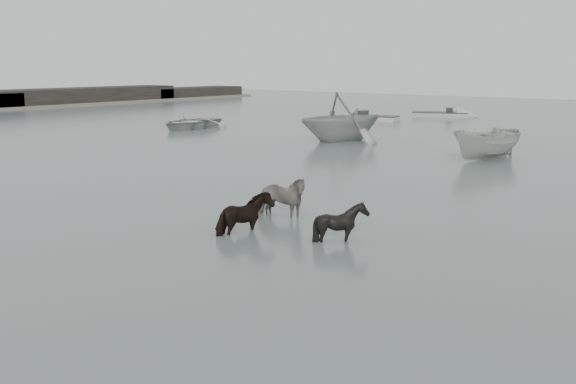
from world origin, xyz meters
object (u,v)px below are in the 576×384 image
(pony_pinto, at_px, (281,192))
(pony_dark, at_px, (246,207))
(pony_black, at_px, (341,217))
(rowboat_lead, at_px, (190,121))

(pony_pinto, xyz_separation_m, pony_dark, (0.38, -1.89, -0.04))
(pony_pinto, bearing_deg, pony_black, -122.63)
(pony_pinto, relative_size, pony_dark, 1.26)
(pony_pinto, relative_size, rowboat_lead, 0.33)
(pony_dark, bearing_deg, pony_black, -86.75)
(pony_dark, xyz_separation_m, rowboat_lead, (-21.06, 17.80, -0.15))
(pony_pinto, distance_m, rowboat_lead, 26.09)
(pony_pinto, bearing_deg, pony_dark, 179.71)
(rowboat_lead, bearing_deg, pony_dark, -46.67)
(rowboat_lead, bearing_deg, pony_pinto, -44.04)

